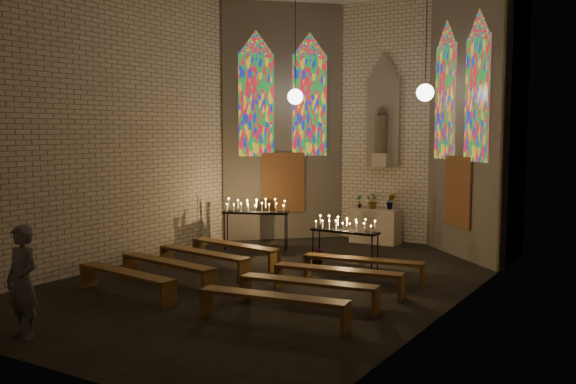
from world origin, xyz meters
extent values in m
plane|color=black|center=(0.00, 0.00, 0.00)|extent=(12.00, 12.00, 0.00)
cube|color=beige|center=(0.00, 6.00, 3.50)|extent=(8.00, 0.02, 7.00)
cube|color=beige|center=(0.00, -6.00, 3.50)|extent=(8.00, 0.02, 7.00)
cube|color=beige|center=(-4.00, 0.00, 3.50)|extent=(0.02, 12.00, 7.00)
cube|color=beige|center=(4.00, 0.00, 3.50)|extent=(0.02, 12.00, 7.00)
cube|color=beige|center=(-2.75, 4.75, 3.50)|extent=(2.72, 2.72, 7.00)
cube|color=beige|center=(2.75, 4.75, 3.50)|extent=(2.72, 2.72, 7.00)
cube|color=#4C3F8C|center=(-3.21, 4.06, 4.00)|extent=(0.78, 0.78, 3.00)
cube|color=#4C3F8C|center=(-2.06, 5.21, 4.00)|extent=(0.78, 0.78, 3.00)
cube|color=#4C3F8C|center=(2.06, 5.21, 4.00)|extent=(0.78, 0.78, 3.00)
cube|color=#4C3F8C|center=(3.21, 4.06, 4.00)|extent=(0.78, 0.78, 3.00)
cube|color=brown|center=(-2.63, 4.63, 1.70)|extent=(0.95, 0.95, 1.80)
cube|color=brown|center=(2.63, 4.63, 1.70)|extent=(0.95, 0.95, 1.80)
cube|color=gray|center=(0.00, 5.92, 3.50)|extent=(1.00, 0.12, 2.60)
cone|color=gray|center=(0.00, 5.92, 5.15)|extent=(1.00, 1.00, 0.80)
cube|color=#BCAE9A|center=(0.00, 5.78, 2.40)|extent=(0.45, 0.30, 0.40)
cylinder|color=brown|center=(0.00, 5.78, 3.15)|extent=(0.36, 0.36, 1.10)
sphere|color=brown|center=(0.00, 5.78, 3.80)|extent=(0.26, 0.26, 0.26)
sphere|color=white|center=(-1.90, 4.10, 4.20)|extent=(0.44, 0.44, 0.44)
cylinder|color=black|center=(-1.90, 4.10, 5.60)|extent=(0.02, 0.02, 2.80)
sphere|color=white|center=(1.90, 4.10, 4.20)|extent=(0.44, 0.44, 0.44)
cylinder|color=black|center=(1.90, 4.10, 5.60)|extent=(0.02, 0.02, 2.80)
cube|color=#BCAE9A|center=(0.00, 5.45, 0.50)|extent=(1.40, 0.60, 1.00)
imported|color=#4C723F|center=(-0.48, 5.38, 1.19)|extent=(0.24, 0.21, 0.39)
imported|color=#4C723F|center=(-0.08, 5.44, 1.22)|extent=(0.47, 0.43, 0.44)
imported|color=#4C723F|center=(0.42, 5.54, 1.22)|extent=(0.29, 0.25, 0.45)
imported|color=#4C723F|center=(0.22, 1.57, 0.24)|extent=(0.32, 0.32, 0.47)
cube|color=black|center=(-2.35, 2.76, 1.02)|extent=(1.80, 1.09, 0.06)
cylinder|color=black|center=(-3.05, 2.28, 0.50)|extent=(0.03, 0.03, 1.00)
cylinder|color=black|center=(-1.52, 2.94, 0.50)|extent=(0.03, 0.03, 1.00)
cylinder|color=black|center=(-3.18, 2.59, 0.50)|extent=(0.03, 0.03, 1.00)
cylinder|color=black|center=(-1.65, 3.25, 0.50)|extent=(0.03, 0.03, 1.00)
cube|color=black|center=(0.93, 1.60, 0.94)|extent=(1.64, 0.43, 0.05)
cylinder|color=black|center=(0.16, 1.47, 0.46)|extent=(0.03, 0.03, 0.92)
cylinder|color=black|center=(1.69, 1.43, 0.46)|extent=(0.03, 0.03, 0.92)
cylinder|color=black|center=(0.17, 1.77, 0.46)|extent=(0.03, 0.03, 0.92)
cylinder|color=black|center=(1.70, 1.73, 0.46)|extent=(0.03, 0.03, 0.92)
cube|color=brown|center=(-1.72, 0.92, 0.48)|extent=(2.67, 0.75, 0.06)
cube|color=brown|center=(-3.00, 1.11, 0.24)|extent=(0.12, 0.37, 0.48)
cube|color=brown|center=(-0.44, 0.74, 0.24)|extent=(0.12, 0.37, 0.48)
cube|color=brown|center=(1.72, 0.92, 0.48)|extent=(2.67, 0.75, 0.06)
cube|color=brown|center=(0.44, 0.74, 0.24)|extent=(0.12, 0.37, 0.48)
cube|color=brown|center=(3.00, 1.11, 0.24)|extent=(0.12, 0.37, 0.48)
cube|color=brown|center=(-1.72, -0.28, 0.48)|extent=(2.67, 0.75, 0.06)
cube|color=brown|center=(-3.00, -0.09, 0.24)|extent=(0.12, 0.37, 0.48)
cube|color=brown|center=(-0.44, -0.46, 0.24)|extent=(0.12, 0.37, 0.48)
cube|color=brown|center=(1.72, -0.28, 0.48)|extent=(2.67, 0.75, 0.06)
cube|color=brown|center=(0.44, -0.46, 0.24)|extent=(0.12, 0.37, 0.48)
cube|color=brown|center=(3.00, -0.09, 0.24)|extent=(0.12, 0.37, 0.48)
cube|color=brown|center=(-1.72, -1.48, 0.48)|extent=(2.67, 0.75, 0.06)
cube|color=brown|center=(-3.00, -1.29, 0.24)|extent=(0.12, 0.37, 0.48)
cube|color=brown|center=(-0.44, -1.66, 0.24)|extent=(0.12, 0.37, 0.48)
cube|color=brown|center=(1.72, -1.48, 0.48)|extent=(2.67, 0.75, 0.06)
cube|color=brown|center=(0.44, -1.66, 0.24)|extent=(0.12, 0.37, 0.48)
cube|color=brown|center=(3.00, -1.29, 0.24)|extent=(0.12, 0.37, 0.48)
cube|color=brown|center=(-1.72, -2.68, 0.48)|extent=(2.67, 0.75, 0.06)
cube|color=brown|center=(-3.00, -2.49, 0.24)|extent=(0.12, 0.37, 0.48)
cube|color=brown|center=(-0.44, -2.86, 0.24)|extent=(0.12, 0.37, 0.48)
cube|color=brown|center=(1.72, -2.68, 0.48)|extent=(2.67, 0.75, 0.06)
cube|color=brown|center=(0.44, -2.86, 0.24)|extent=(0.12, 0.37, 0.48)
cube|color=brown|center=(3.00, -2.49, 0.24)|extent=(0.12, 0.37, 0.48)
imported|color=#4A4953|center=(-1.24, -5.32, 0.90)|extent=(0.66, 0.44, 1.79)
camera|label=1|loc=(7.46, -11.54, 3.26)|focal=40.00mm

